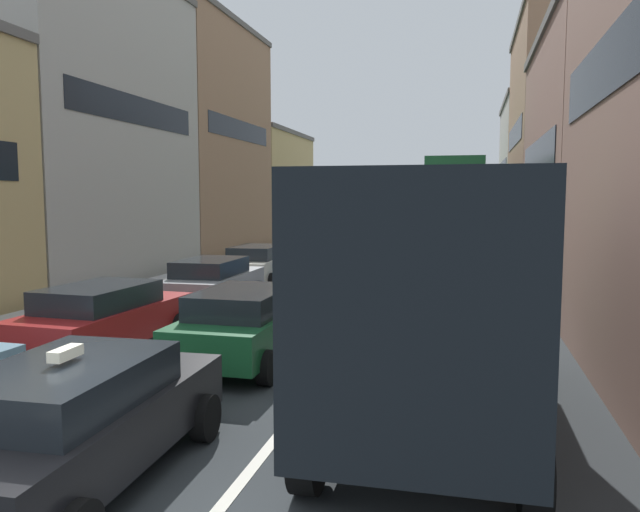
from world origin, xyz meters
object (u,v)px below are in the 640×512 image
at_px(wagon_right_lane_far, 441,270).
at_px(wagon_left_lane_second, 104,317).
at_px(sedan_centre_lane_second, 246,322).
at_px(sedan_left_lane_third, 213,281).
at_px(bus_far_queue_secondary, 456,219).
at_px(removalist_box_truck, 430,292).
at_px(coupe_centre_lane_fourth, 353,267).
at_px(hatchback_centre_lane_third, 316,286).
at_px(sedan_left_lane_fourth, 258,264).
at_px(taxi_centre_lane_front, 77,419).
at_px(bus_mid_queue_primary, 453,207).
at_px(sedan_right_lane_behind_truck, 436,296).

bearing_deg(wagon_right_lane_far, wagon_left_lane_second, 146.06).
xyz_separation_m(sedan_centre_lane_second, sedan_left_lane_third, (-3.11, 5.31, 0.00)).
bearing_deg(bus_far_queue_secondary, wagon_right_lane_far, 179.27).
height_order(removalist_box_truck, wagon_left_lane_second, removalist_box_truck).
bearing_deg(coupe_centre_lane_fourth, wagon_right_lane_far, -88.98).
relative_size(hatchback_centre_lane_third, sedan_left_lane_fourth, 0.99).
bearing_deg(sedan_left_lane_fourth, taxi_centre_lane_front, -169.79).
relative_size(sedan_centre_lane_second, wagon_right_lane_far, 0.99).
xyz_separation_m(sedan_left_lane_third, bus_mid_queue_primary, (6.64, 14.61, 2.03)).
distance_m(taxi_centre_lane_front, sedan_centre_lane_second, 5.44).
xyz_separation_m(removalist_box_truck, hatchback_centre_lane_third, (-3.65, 7.71, -1.18)).
distance_m(taxi_centre_lane_front, hatchback_centre_lane_third, 10.55).
distance_m(removalist_box_truck, bus_far_queue_secondary, 35.26).
distance_m(sedan_left_lane_fourth, sedan_right_lane_behind_truck, 9.20).
bearing_deg(hatchback_centre_lane_third, bus_mid_queue_primary, -12.40).
distance_m(sedan_centre_lane_second, sedan_left_lane_fourth, 10.80).
relative_size(sedan_right_lane_behind_truck, bus_mid_queue_primary, 0.41).
bearing_deg(sedan_right_lane_behind_truck, removalist_box_truck, -177.53).
bearing_deg(coupe_centre_lane_fourth, bus_mid_queue_primary, -15.81).
distance_m(hatchback_centre_lane_third, sedan_right_lane_behind_truck, 3.50).
xyz_separation_m(sedan_left_lane_third, wagon_right_lane_far, (6.51, 4.64, 0.00)).
distance_m(sedan_left_lane_third, wagon_right_lane_far, 8.00).
bearing_deg(taxi_centre_lane_front, bus_mid_queue_primary, -9.79).
relative_size(sedan_left_lane_third, bus_far_queue_secondary, 0.41).
height_order(hatchback_centre_lane_third, sedan_left_lane_fourth, same).
height_order(hatchback_centre_lane_third, coupe_centre_lane_fourth, same).
height_order(wagon_left_lane_second, sedan_left_lane_third, same).
relative_size(removalist_box_truck, wagon_right_lane_far, 1.78).
relative_size(sedan_centre_lane_second, bus_far_queue_secondary, 0.41).
distance_m(sedan_left_lane_fourth, bus_far_queue_secondary, 23.46).
bearing_deg(hatchback_centre_lane_third, coupe_centre_lane_fourth, -0.96).
height_order(sedan_left_lane_third, bus_mid_queue_primary, bus_mid_queue_primary).
distance_m(removalist_box_truck, wagon_right_lane_far, 12.62).
xyz_separation_m(taxi_centre_lane_front, coupe_centre_lane_fourth, (0.25, 15.47, -0.00)).
bearing_deg(wagon_right_lane_far, bus_far_queue_secondary, -1.12).
relative_size(removalist_box_truck, sedan_right_lane_behind_truck, 1.79).
distance_m(sedan_centre_lane_second, wagon_left_lane_second, 3.15).
xyz_separation_m(wagon_left_lane_second, hatchback_centre_lane_third, (3.29, 5.28, 0.00)).
height_order(wagon_left_lane_second, bus_mid_queue_primary, bus_mid_queue_primary).
bearing_deg(hatchback_centre_lane_third, sedan_centre_lane_second, 178.77).
bearing_deg(removalist_box_truck, bus_mid_queue_primary, 0.14).
xyz_separation_m(wagon_left_lane_second, bus_far_queue_secondary, (6.57, 32.83, 0.96)).
xyz_separation_m(wagon_right_lane_far, bus_far_queue_secondary, (0.02, 22.70, 0.96)).
height_order(sedan_left_lane_fourth, wagon_right_lane_far, same).
bearing_deg(hatchback_centre_lane_third, sedan_right_lane_behind_truck, -103.36).
height_order(taxi_centre_lane_front, bus_mid_queue_primary, bus_mid_queue_primary).
distance_m(sedan_left_lane_third, coupe_centre_lane_fourth, 5.80).
bearing_deg(coupe_centre_lane_fourth, bus_far_queue_secondary, -5.53).
bearing_deg(sedan_centre_lane_second, bus_far_queue_secondary, -5.88).
xyz_separation_m(coupe_centre_lane_fourth, sedan_right_lane_behind_truck, (3.28, -5.76, 0.00)).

